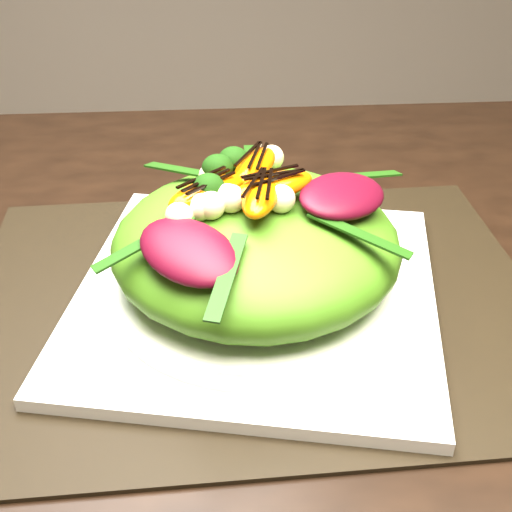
{
  "coord_description": "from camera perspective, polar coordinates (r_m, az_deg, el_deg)",
  "views": [
    {
      "loc": [
        -0.28,
        -0.44,
        1.1
      ],
      "look_at": [
        -0.25,
        0.02,
        0.8
      ],
      "focal_mm": 48.0,
      "sensor_mm": 36.0,
      "label": 1
    }
  ],
  "objects": [
    {
      "name": "macadamia_nut",
      "position": [
        0.48,
        4.12,
        3.06
      ],
      "size": [
        0.03,
        0.03,
        0.02
      ],
      "primitive_type": "sphere",
      "rotation": [
        0.0,
        0.0,
        0.41
      ],
      "color": "#FEF5B3",
      "rests_on": "lettuce_mound"
    },
    {
      "name": "broccoli_floret",
      "position": [
        0.54,
        -7.83,
        6.5
      ],
      "size": [
        0.04,
        0.04,
        0.03
      ],
      "primitive_type": "sphere",
      "rotation": [
        0.0,
        0.0,
        -0.22
      ],
      "color": "#0C3509",
      "rests_on": "lettuce_mound"
    },
    {
      "name": "orange_segment",
      "position": [
        0.53,
        0.04,
        6.19
      ],
      "size": [
        0.07,
        0.05,
        0.02
      ],
      "primitive_type": "ellipsoid",
      "rotation": [
        0.0,
        0.0,
        0.48
      ],
      "color": "#E65C03",
      "rests_on": "lettuce_mound"
    },
    {
      "name": "radicchio_leaf",
      "position": [
        0.53,
        7.23,
        5.01
      ],
      "size": [
        0.1,
        0.09,
        0.02
      ],
      "primitive_type": "ellipsoid",
      "rotation": [
        0.0,
        0.0,
        0.72
      ],
      "color": "#430714",
      "rests_on": "lettuce_mound"
    },
    {
      "name": "balsamic_drizzle",
      "position": [
        0.52,
        0.04,
        7.1
      ],
      "size": [
        0.04,
        0.02,
        0.0
      ],
      "primitive_type": "cube",
      "rotation": [
        0.0,
        0.0,
        0.48
      ],
      "color": "black",
      "rests_on": "orange_segment"
    },
    {
      "name": "salad_bowl",
      "position": [
        0.56,
        -0.0,
        -2.03
      ],
      "size": [
        0.29,
        0.29,
        0.02
      ],
      "primitive_type": "cylinder",
      "rotation": [
        0.0,
        0.0,
        0.25
      ],
      "color": "white",
      "rests_on": "plate_base"
    },
    {
      "name": "plate_base",
      "position": [
        0.57,
        -0.0,
        -3.21
      ],
      "size": [
        0.34,
        0.34,
        0.01
      ],
      "primitive_type": "cube",
      "rotation": [
        0.0,
        0.0,
        -0.2
      ],
      "color": "silver",
      "rests_on": "placemat"
    },
    {
      "name": "lettuce_mound",
      "position": [
        0.54,
        -0.0,
        1.05
      ],
      "size": [
        0.23,
        0.23,
        0.08
      ],
      "primitive_type": "ellipsoid",
      "rotation": [
        0.0,
        0.0,
        -0.02
      ],
      "color": "#477B17",
      "rests_on": "salad_bowl"
    },
    {
      "name": "placemat",
      "position": [
        0.57,
        -0.0,
        -3.81
      ],
      "size": [
        0.49,
        0.37,
        0.0
      ],
      "primitive_type": "cube",
      "rotation": [
        0.0,
        0.0,
        0.03
      ],
      "color": "black",
      "rests_on": "dining_table"
    }
  ]
}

